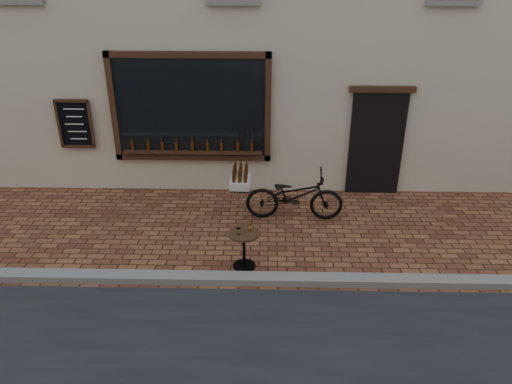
{
  "coord_description": "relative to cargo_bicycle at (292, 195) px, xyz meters",
  "views": [
    {
      "loc": [
        -0.35,
        -6.24,
        4.84
      ],
      "look_at": [
        -0.53,
        1.2,
        1.1
      ],
      "focal_mm": 35.0,
      "sensor_mm": 36.0,
      "label": 1
    }
  ],
  "objects": [
    {
      "name": "cargo_bicycle",
      "position": [
        0.0,
        0.0,
        0.0
      ],
      "size": [
        2.16,
        0.69,
        1.05
      ],
      "rotation": [
        0.0,
        0.0,
        1.55
      ],
      "color": "black",
      "rests_on": "ground"
    },
    {
      "name": "bistro_table",
      "position": [
        -0.85,
        -1.66,
        -0.03
      ],
      "size": [
        0.51,
        0.51,
        0.88
      ],
      "color": "black",
      "rests_on": "ground"
    },
    {
      "name": "kerb",
      "position": [
        -0.14,
        -2.08,
        -0.44
      ],
      "size": [
        90.0,
        0.25,
        0.12
      ],
      "primitive_type": "cube",
      "color": "slate",
      "rests_on": "ground"
    },
    {
      "name": "ground",
      "position": [
        -0.14,
        -2.28,
        -0.5
      ],
      "size": [
        90.0,
        90.0,
        0.0
      ],
      "primitive_type": "plane",
      "color": "#50281A",
      "rests_on": "ground"
    }
  ]
}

